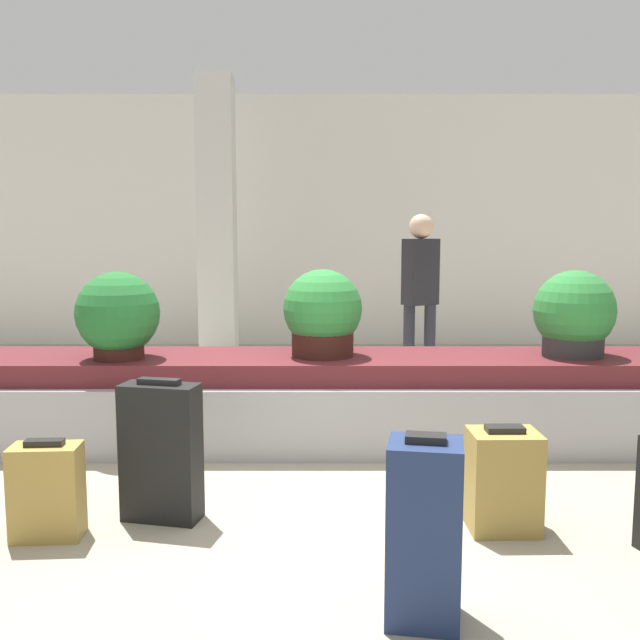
% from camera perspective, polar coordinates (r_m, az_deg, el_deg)
% --- Properties ---
extents(ground_plane, '(18.00, 18.00, 0.00)m').
position_cam_1_polar(ground_plane, '(3.78, 0.02, -16.08)').
color(ground_plane, '#9E937F').
extents(back_wall, '(18.00, 0.06, 3.20)m').
position_cam_1_polar(back_wall, '(9.29, -0.02, 7.86)').
color(back_wall, silver).
rests_on(back_wall, ground_plane).
extents(carousel, '(6.34, 0.94, 0.62)m').
position_cam_1_polar(carousel, '(5.06, -0.00, -6.47)').
color(carousel, '#9E9EA3').
rests_on(carousel, ground_plane).
extents(pillar, '(0.41, 0.41, 3.20)m').
position_cam_1_polar(pillar, '(8.25, -8.26, 7.87)').
color(pillar, silver).
rests_on(pillar, ground_plane).
extents(suitcase_1, '(0.34, 0.28, 0.53)m').
position_cam_1_polar(suitcase_1, '(3.76, 14.45, -12.31)').
color(suitcase_1, '#A3843D').
rests_on(suitcase_1, ground_plane).
extents(suitcase_2, '(0.43, 0.26, 0.75)m').
position_cam_1_polar(suitcase_2, '(3.82, -12.58, -10.25)').
color(suitcase_2, black).
rests_on(suitcase_2, ground_plane).
extents(suitcase_3, '(0.32, 0.29, 0.74)m').
position_cam_1_polar(suitcase_3, '(2.85, 8.36, -16.41)').
color(suitcase_3, navy).
rests_on(suitcase_3, ground_plane).
extents(suitcase_5, '(0.34, 0.21, 0.49)m').
position_cam_1_polar(suitcase_5, '(3.80, -21.00, -12.67)').
color(suitcase_5, '#A3843D').
rests_on(suitcase_5, ground_plane).
extents(potted_plant_0, '(0.57, 0.57, 0.59)m').
position_cam_1_polar(potted_plant_0, '(5.01, -15.88, 0.28)').
color(potted_plant_0, '#381914').
rests_on(potted_plant_0, carousel).
extents(potted_plant_1, '(0.56, 0.56, 0.60)m').
position_cam_1_polar(potted_plant_1, '(5.26, 19.66, 0.37)').
color(potted_plant_1, '#2D2D2D').
rests_on(potted_plant_1, carousel).
extents(potted_plant_2, '(0.55, 0.55, 0.60)m').
position_cam_1_polar(potted_plant_2, '(4.94, 0.21, 0.44)').
color(potted_plant_2, '#381914').
rests_on(potted_plant_2, carousel).
extents(traveler_0, '(0.37, 0.32, 1.64)m').
position_cam_1_polar(traveler_0, '(6.84, 8.01, 2.81)').
color(traveler_0, '#282833').
rests_on(traveler_0, ground_plane).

